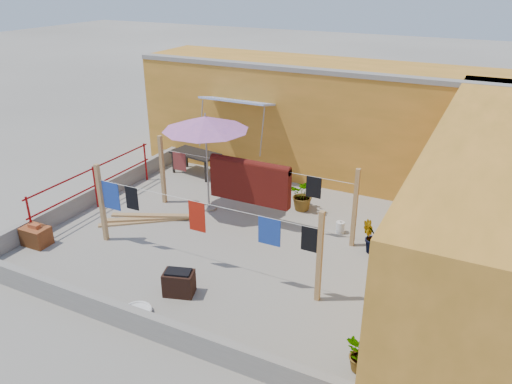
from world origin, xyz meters
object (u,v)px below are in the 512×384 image
white_basin (137,311)px  plant_back_a (304,195)px  brazier (179,283)px  green_hose (415,240)px  water_jug_b (340,227)px  brick_stack (36,236)px  outdoor_table (195,155)px  water_jug_a (418,229)px  patio_umbrella (205,124)px

white_basin → plant_back_a: plant_back_a is taller
brazier → green_hose: size_ratio=1.28×
water_jug_b → plant_back_a: plant_back_a is taller
brick_stack → white_basin: 3.64m
outdoor_table → green_hose: bearing=-10.4°
brazier → water_jug_b: (1.95, 3.61, -0.10)m
water_jug_b → outdoor_table: bearing=162.2°
outdoor_table → brazier: bearing=-60.2°
brick_stack → white_basin: bearing=-15.1°
water_jug_a → brick_stack: bearing=-150.7°
brazier → outdoor_table: bearing=119.8°
green_hose → white_basin: bearing=-129.0°
brick_stack → patio_umbrella: bearing=52.7°
patio_umbrella → green_hose: patio_umbrella is taller
brick_stack → water_jug_a: brick_stack is taller
green_hose → plant_back_a: size_ratio=0.61×
water_jug_a → green_hose: 0.32m
outdoor_table → green_hose: (6.52, -1.20, -0.58)m
patio_umbrella → water_jug_b: patio_umbrella is taller
brazier → water_jug_b: brazier is taller
water_jug_b → green_hose: water_jug_b is taller
white_basin → water_jug_a: water_jug_a is taller
outdoor_table → white_basin: outdoor_table is taller
water_jug_a → outdoor_table: bearing=172.1°
brick_stack → water_jug_b: bearing=31.0°
white_basin → water_jug_b: water_jug_b is taller
outdoor_table → water_jug_b: size_ratio=4.89×
patio_umbrella → green_hose: bearing=7.4°
water_jug_a → water_jug_b: size_ratio=1.11×
brick_stack → brazier: size_ratio=0.92×
brick_stack → green_hose: 8.35m
plant_back_a → patio_umbrella: bearing=-154.3°
brazier → water_jug_b: 4.10m
brick_stack → water_jug_a: size_ratio=1.67×
water_jug_b → green_hose: bearing=13.1°
patio_umbrella → water_jug_b: size_ratio=7.98×
patio_umbrella → brazier: patio_umbrella is taller
brick_stack → plant_back_a: bearing=42.8°
brick_stack → brazier: brick_stack is taller
green_hose → patio_umbrella: bearing=-172.6°
brick_stack → water_jug_b: brick_stack is taller
water_jug_a → white_basin: bearing=-127.3°
patio_umbrella → white_basin: size_ratio=4.70×
white_basin → water_jug_b: size_ratio=1.70×
water_jug_a → plant_back_a: plant_back_a is taller
green_hose → plant_back_a: (-2.81, 0.39, 0.38)m
brazier → plant_back_a: size_ratio=0.78×
water_jug_a → water_jug_b: bearing=-157.5°
patio_umbrella → plant_back_a: patio_umbrella is taller
brazier → white_basin: brazier is taller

